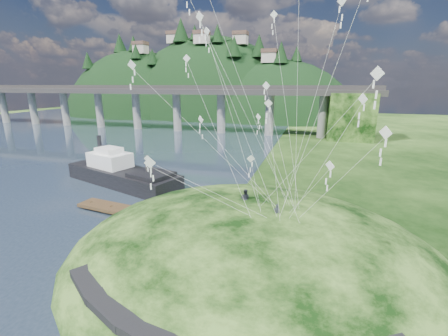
# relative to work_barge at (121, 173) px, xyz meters

# --- Properties ---
(ground) EXTENTS (320.00, 320.00, 0.00)m
(ground) POSITION_rel_work_barge_xyz_m (16.19, -16.23, -1.83)
(ground) COLOR black
(ground) RESTS_ON ground
(grass_hill) EXTENTS (36.00, 32.00, 13.00)m
(grass_hill) POSITION_rel_work_barge_xyz_m (24.19, -14.23, -3.33)
(grass_hill) COLOR black
(grass_hill) RESTS_ON ground
(footpath) EXTENTS (22.29, 5.84, 0.83)m
(footpath) POSITION_rel_work_barge_xyz_m (23.65, -25.97, 0.26)
(footpath) COLOR black
(footpath) RESTS_ON ground
(bridge) EXTENTS (160.00, 11.00, 15.00)m
(bridge) POSITION_rel_work_barge_xyz_m (-10.27, 53.84, 7.88)
(bridge) COLOR #2D2B2B
(bridge) RESTS_ON ground
(far_ridge) EXTENTS (153.00, 70.00, 94.50)m
(far_ridge) POSITION_rel_work_barge_xyz_m (-27.39, 105.94, -9.27)
(far_ridge) COLOR black
(far_ridge) RESTS_ON ground
(work_barge) EXTENTS (21.61, 11.57, 7.30)m
(work_barge) POSITION_rel_work_barge_xyz_m (0.00, 0.00, 0.00)
(work_barge) COLOR black
(work_barge) RESTS_ON ground
(wooden_dock) EXTENTS (15.83, 4.26, 1.12)m
(wooden_dock) POSITION_rel_work_barge_xyz_m (8.63, -10.03, -1.34)
(wooden_dock) COLOR #3B2918
(wooden_dock) RESTS_ON ground
(kite_flyers) EXTENTS (4.03, 2.87, 1.91)m
(kite_flyers) POSITION_rel_work_barge_xyz_m (23.69, -13.33, 4.04)
(kite_flyers) COLOR #242731
(kite_flyers) RESTS_ON ground
(kite_swarm) EXTENTS (20.17, 16.43, 21.45)m
(kite_swarm) POSITION_rel_work_barge_xyz_m (23.18, -13.51, 14.16)
(kite_swarm) COLOR white
(kite_swarm) RESTS_ON ground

